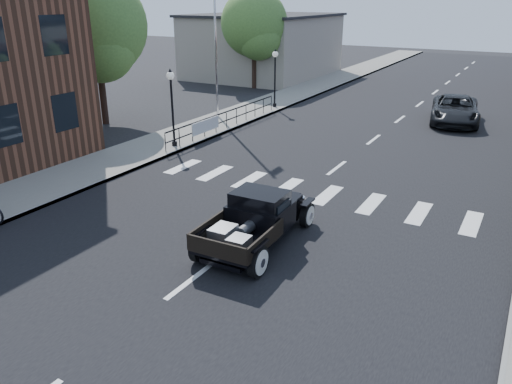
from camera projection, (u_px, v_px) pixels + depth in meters
The scene contains 14 objects.
ground at pixel (251, 234), 14.84m from camera, with size 120.00×120.00×0.00m, color black.
road at pixel (390, 127), 26.97m from camera, with size 14.00×80.00×0.02m, color black.
road_markings at pixel (360, 150), 22.93m from camera, with size 12.00×60.00×0.06m, color silver, non-canonical shape.
sidewalk_left at pixel (254, 109), 30.86m from camera, with size 3.00×80.00×0.15m, color gray.
low_building_left at pixel (264, 47), 43.47m from camera, with size 10.00×12.00×5.00m, color #A29A88.
railing at pixel (227, 118), 26.05m from camera, with size 0.08×10.00×1.00m, color black, non-canonical shape.
banner at pixel (206, 131), 24.47m from camera, with size 0.04×2.20×0.60m, color silver, non-canonical shape.
lamp_post_b at pixel (172, 108), 22.50m from camera, with size 0.36×0.36×3.49m, color black, non-canonical shape.
lamp_post_c at pixel (275, 78), 30.59m from camera, with size 0.36×0.36×3.49m, color black, non-canonical shape.
flagpole at pixel (215, 15), 26.71m from camera, with size 0.12×0.12×10.99m, color silver.
big_tree_near at pixel (98, 50), 26.31m from camera, with size 5.37×5.37×7.88m, color #456C2E, non-canonical shape.
big_tree_far at pixel (254, 39), 37.07m from camera, with size 4.91×4.91×7.21m, color #456C2E, non-canonical shape.
hotrod_pickup at pixel (256, 219), 13.98m from camera, with size 2.11×4.52×1.57m, color black, non-canonical shape.
second_car at pixel (455, 110), 27.58m from camera, with size 2.44×5.29×1.47m, color black.
Camera 1 is at (6.72, -11.54, 6.61)m, focal length 35.00 mm.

